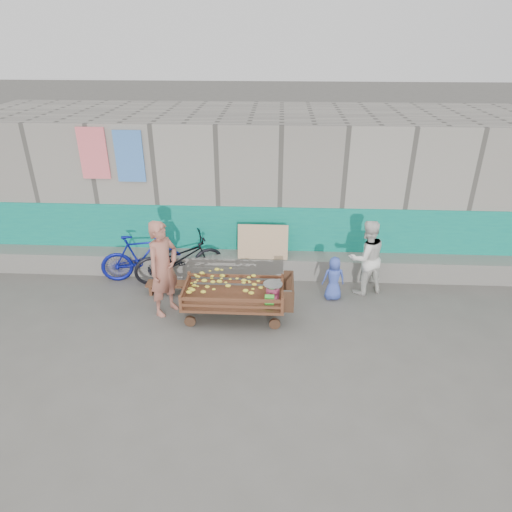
# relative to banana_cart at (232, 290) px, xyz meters

# --- Properties ---
(ground) EXTENTS (80.00, 80.00, 0.00)m
(ground) POSITION_rel_banana_cart_xyz_m (0.18, -0.75, -0.55)
(ground) COLOR #56544E
(ground) RESTS_ON ground
(building_wall) EXTENTS (12.00, 3.50, 3.00)m
(building_wall) POSITION_rel_banana_cart_xyz_m (0.18, 3.30, 0.91)
(building_wall) COLOR gray
(building_wall) RESTS_ON ground
(banana_cart) EXTENTS (1.92, 0.88, 0.82)m
(banana_cart) POSITION_rel_banana_cart_xyz_m (0.00, 0.00, 0.00)
(banana_cart) COLOR #552D1E
(banana_cart) RESTS_ON ground
(bench) EXTENTS (0.89, 0.27, 0.22)m
(bench) POSITION_rel_banana_cart_xyz_m (-1.28, 0.74, -0.39)
(bench) COLOR #552D1E
(bench) RESTS_ON ground
(vendor_man) EXTENTS (0.70, 0.77, 1.76)m
(vendor_man) POSITION_rel_banana_cart_xyz_m (-1.19, 0.12, 0.33)
(vendor_man) COLOR #A56251
(vendor_man) RESTS_ON ground
(woman) EXTENTS (0.87, 0.78, 1.49)m
(woman) POSITION_rel_banana_cart_xyz_m (2.46, 1.00, 0.19)
(woman) COLOR white
(woman) RESTS_ON ground
(child) EXTENTS (0.45, 0.32, 0.86)m
(child) POSITION_rel_banana_cart_xyz_m (1.84, 0.72, -0.12)
(child) COLOR #3D54B8
(child) RESTS_ON ground
(bicycle_dark) EXTENTS (1.91, 1.27, 0.95)m
(bicycle_dark) POSITION_rel_banana_cart_xyz_m (-1.19, 1.30, -0.08)
(bicycle_dark) COLOR black
(bicycle_dark) RESTS_ON ground
(bicycle_blue) EXTENTS (1.69, 0.88, 0.98)m
(bicycle_blue) POSITION_rel_banana_cart_xyz_m (-1.95, 1.30, -0.06)
(bicycle_blue) COLOR navy
(bicycle_blue) RESTS_ON ground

